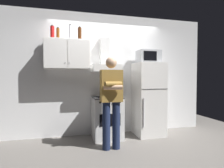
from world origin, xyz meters
TOP-DOWN VIEW (x-y plane):
  - ground_plane at (0.00, 0.00)m, footprint 7.00×7.00m
  - back_wall_tiled at (0.00, 0.60)m, footprint 4.80×0.10m
  - upper_cabinet at (-0.85, 0.37)m, footprint 0.90×0.37m
  - stove_oven at (-0.05, 0.25)m, footprint 0.60×0.62m
  - range_hood at (-0.05, 0.38)m, footprint 0.60×0.44m
  - refrigerator at (0.90, 0.25)m, footprint 0.60×0.62m
  - microwave at (0.90, 0.27)m, footprint 0.48×0.37m
  - person_standing at (-0.10, -0.36)m, footprint 0.38×0.33m
  - cooking_pot at (0.08, 0.13)m, footprint 0.30×0.20m
  - bottle_rum_dark at (-0.60, 0.35)m, footprint 0.08×0.08m
  - bottle_soda_red at (-1.14, 0.34)m, footprint 0.08×0.08m
  - bottle_beer_brown at (-1.03, 0.41)m, footprint 0.06×0.06m
  - bottle_vodka_clear at (-0.79, 0.41)m, footprint 0.07×0.07m

SIDE VIEW (x-z plane):
  - ground_plane at x=0.00m, z-range 0.00..0.00m
  - stove_oven at x=-0.05m, z-range 0.00..0.87m
  - refrigerator at x=0.90m, z-range 0.00..1.60m
  - person_standing at x=-0.10m, z-range 0.08..1.72m
  - cooking_pot at x=0.08m, z-range 0.87..0.98m
  - back_wall_tiled at x=0.00m, z-range 0.00..2.70m
  - range_hood at x=-0.05m, z-range 1.22..1.97m
  - microwave at x=0.90m, z-range 1.60..1.88m
  - upper_cabinet at x=-0.85m, z-range 1.45..2.05m
  - bottle_beer_brown at x=-1.03m, z-range 2.04..2.29m
  - bottle_soda_red at x=-1.14m, z-range 2.04..2.31m
  - bottle_rum_dark at x=-0.60m, z-range 2.04..2.32m
  - bottle_vodka_clear at x=-0.79m, z-range 2.04..2.37m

